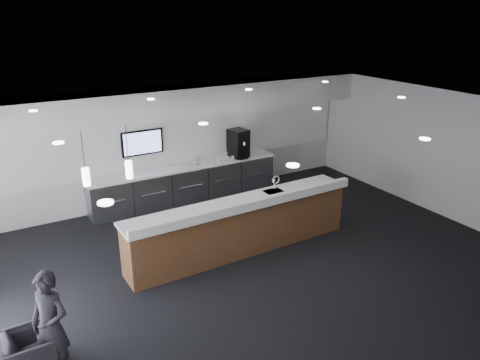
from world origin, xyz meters
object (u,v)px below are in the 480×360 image
service_counter (241,226)px  lounge_guest (51,325)px  coffee_machine (238,143)px  armchair (29,353)px

service_counter → lounge_guest: (-3.96, -1.68, 0.21)m
service_counter → coffee_machine: 3.56m
service_counter → coffee_machine: size_ratio=6.58×
coffee_machine → armchair: size_ratio=1.10×
armchair → lounge_guest: (0.32, -0.18, 0.48)m
coffee_machine → lounge_guest: 7.39m
lounge_guest → armchair: bearing=-160.3°
service_counter → armchair: bearing=-161.8°
armchair → lounge_guest: size_ratio=0.44×
coffee_machine → lounge_guest: bearing=-150.6°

